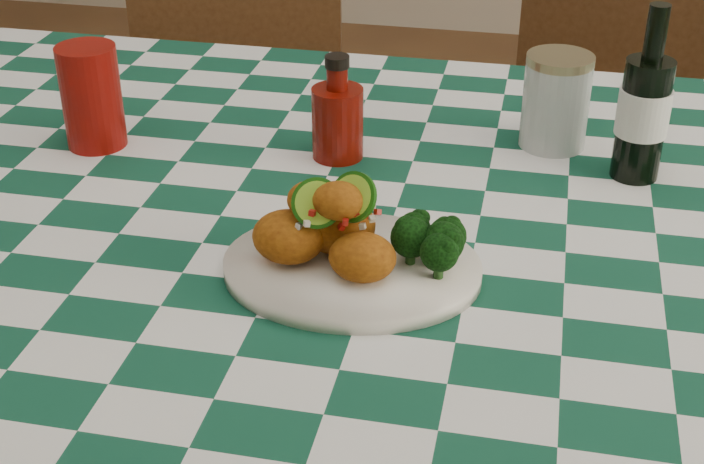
% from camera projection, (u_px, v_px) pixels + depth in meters
% --- Properties ---
extents(dining_table, '(1.66, 1.06, 0.79)m').
position_uv_depth(dining_table, '(390.00, 448.00, 1.40)').
color(dining_table, '#114732').
rests_on(dining_table, ground).
extents(plate, '(0.30, 0.24, 0.02)m').
position_uv_depth(plate, '(352.00, 269.00, 1.06)').
color(plate, white).
rests_on(plate, dining_table).
extents(fried_chicken_pile, '(0.15, 0.11, 0.10)m').
position_uv_depth(fried_chicken_pile, '(340.00, 222.00, 1.04)').
color(fried_chicken_pile, '#A3570F').
rests_on(fried_chicken_pile, plate).
extents(broccoli_side, '(0.07, 0.07, 0.05)m').
position_uv_depth(broccoli_side, '(426.00, 242.00, 1.04)').
color(broccoli_side, black).
rests_on(broccoli_side, plate).
extents(red_tumbler, '(0.10, 0.10, 0.14)m').
position_uv_depth(red_tumbler, '(92.00, 97.00, 1.32)').
color(red_tumbler, maroon).
rests_on(red_tumbler, dining_table).
extents(ketchup_bottle, '(0.09, 0.09, 0.14)m').
position_uv_depth(ketchup_bottle, '(337.00, 107.00, 1.29)').
color(ketchup_bottle, '#620C04').
rests_on(ketchup_bottle, dining_table).
extents(mason_jar, '(0.12, 0.12, 0.13)m').
position_uv_depth(mason_jar, '(556.00, 101.00, 1.32)').
color(mason_jar, '#B2BCBA').
rests_on(mason_jar, dining_table).
extents(beer_bottle, '(0.08, 0.08, 0.23)m').
position_uv_depth(beer_bottle, '(646.00, 94.00, 1.22)').
color(beer_bottle, black).
rests_on(beer_bottle, dining_table).
extents(wooden_chair_left, '(0.52, 0.54, 0.99)m').
position_uv_depth(wooden_chair_left, '(227.00, 151.00, 2.01)').
color(wooden_chair_left, '#472814').
rests_on(wooden_chair_left, ground).
extents(wooden_chair_right, '(0.62, 0.63, 1.03)m').
position_uv_depth(wooden_chair_right, '(580.00, 160.00, 1.93)').
color(wooden_chair_right, '#472814').
rests_on(wooden_chair_right, ground).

